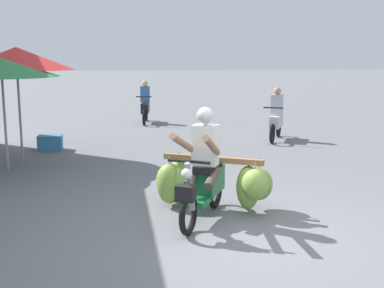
{
  "coord_description": "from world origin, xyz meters",
  "views": [
    {
      "loc": [
        -1.54,
        -5.74,
        2.31
      ],
      "look_at": [
        -0.38,
        1.81,
        0.9
      ],
      "focal_mm": 46.62,
      "sensor_mm": 36.0,
      "label": 1
    }
  ],
  "objects_px": {
    "produce_crate": "(50,143)",
    "market_umbrella_further_along": "(16,58)",
    "motorbike_distant_ahead_left": "(276,119)",
    "motorbike_distant_ahead_right": "(145,106)",
    "motorbike_main_loaded": "(204,180)",
    "market_umbrella_near_shop": "(1,68)"
  },
  "relations": [
    {
      "from": "motorbike_distant_ahead_left",
      "to": "market_umbrella_near_shop",
      "type": "relative_size",
      "value": 0.67
    },
    {
      "from": "motorbike_distant_ahead_left",
      "to": "motorbike_distant_ahead_right",
      "type": "distance_m",
      "value": 5.0
    },
    {
      "from": "market_umbrella_near_shop",
      "to": "produce_crate",
      "type": "height_order",
      "value": "market_umbrella_near_shop"
    },
    {
      "from": "motorbike_main_loaded",
      "to": "motorbike_distant_ahead_right",
      "type": "bearing_deg",
      "value": 91.67
    },
    {
      "from": "motorbike_main_loaded",
      "to": "market_umbrella_further_along",
      "type": "bearing_deg",
      "value": 129.09
    },
    {
      "from": "motorbike_main_loaded",
      "to": "market_umbrella_near_shop",
      "type": "relative_size",
      "value": 0.88
    },
    {
      "from": "motorbike_main_loaded",
      "to": "market_umbrella_near_shop",
      "type": "height_order",
      "value": "market_umbrella_near_shop"
    },
    {
      "from": "produce_crate",
      "to": "motorbike_distant_ahead_left",
      "type": "bearing_deg",
      "value": 5.61
    },
    {
      "from": "produce_crate",
      "to": "motorbike_main_loaded",
      "type": "bearing_deg",
      "value": -61.39
    },
    {
      "from": "motorbike_main_loaded",
      "to": "market_umbrella_further_along",
      "type": "relative_size",
      "value": 0.8
    },
    {
      "from": "motorbike_distant_ahead_right",
      "to": "produce_crate",
      "type": "distance_m",
      "value": 5.06
    },
    {
      "from": "motorbike_main_loaded",
      "to": "produce_crate",
      "type": "distance_m",
      "value": 5.89
    },
    {
      "from": "motorbike_distant_ahead_left",
      "to": "market_umbrella_further_along",
      "type": "distance_m",
      "value": 6.67
    },
    {
      "from": "market_umbrella_further_along",
      "to": "produce_crate",
      "type": "distance_m",
      "value": 2.35
    },
    {
      "from": "motorbike_main_loaded",
      "to": "produce_crate",
      "type": "height_order",
      "value": "motorbike_main_loaded"
    },
    {
      "from": "produce_crate",
      "to": "market_umbrella_further_along",
      "type": "bearing_deg",
      "value": -111.02
    },
    {
      "from": "motorbike_distant_ahead_left",
      "to": "produce_crate",
      "type": "relative_size",
      "value": 2.64
    },
    {
      "from": "produce_crate",
      "to": "motorbike_distant_ahead_right",
      "type": "bearing_deg",
      "value": 59.8
    },
    {
      "from": "motorbike_distant_ahead_right",
      "to": "produce_crate",
      "type": "height_order",
      "value": "motorbike_distant_ahead_right"
    },
    {
      "from": "motorbike_distant_ahead_right",
      "to": "market_umbrella_near_shop",
      "type": "relative_size",
      "value": 0.74
    },
    {
      "from": "motorbike_distant_ahead_left",
      "to": "market_umbrella_further_along",
      "type": "height_order",
      "value": "market_umbrella_further_along"
    },
    {
      "from": "motorbike_distant_ahead_left",
      "to": "motorbike_distant_ahead_right",
      "type": "xyz_separation_m",
      "value": [
        -3.26,
        3.79,
        0.0
      ]
    }
  ]
}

